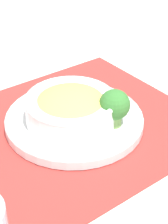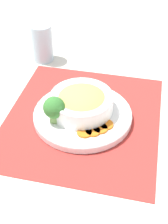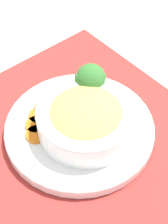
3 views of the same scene
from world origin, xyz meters
name	(u,v)px [view 3 (image 3 of 3)]	position (x,y,z in m)	size (l,w,h in m)	color
ground_plane	(80,134)	(0.00, 0.00, 0.00)	(4.00, 4.00, 0.00)	beige
placemat	(80,133)	(0.00, 0.00, 0.00)	(0.47, 0.52, 0.00)	#B2332D
plate	(79,128)	(0.00, 0.00, 0.02)	(0.27, 0.27, 0.02)	white
bowl	(86,118)	(0.01, -0.01, 0.05)	(0.17, 0.17, 0.06)	white
broccoli_floret	(90,80)	(0.06, 0.05, 0.06)	(0.06, 0.06, 0.07)	#759E51
carrot_slice_near	(45,108)	(-0.03, 0.07, 0.02)	(0.04, 0.04, 0.01)	orange
carrot_slice_middle	(39,116)	(-0.05, 0.06, 0.02)	(0.04, 0.04, 0.01)	orange
carrot_slice_far	(36,125)	(-0.06, 0.04, 0.02)	(0.04, 0.04, 0.01)	orange
carrot_slice_extra	(36,134)	(-0.07, 0.03, 0.02)	(0.04, 0.04, 0.01)	orange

